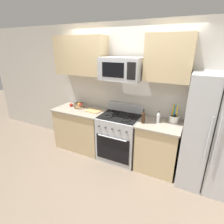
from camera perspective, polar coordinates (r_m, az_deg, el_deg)
The scene contains 15 objects.
ground_plane at distance 3.33m, azimuth -2.53°, elevation -20.05°, with size 16.00×16.00×0.00m, color #6B5B4C.
wall_back at distance 3.56m, azimuth 5.13°, elevation 6.39°, with size 8.00×0.10×2.60m, color beige.
counter_left at distance 3.97m, azimuth -10.08°, elevation -5.27°, with size 1.10×0.62×0.91m.
range_oven at distance 3.54m, azimuth 2.42°, elevation -8.07°, with size 0.76×0.66×1.09m.
counter_right at distance 3.35m, azimuth 14.59°, elevation -10.89°, with size 0.74×0.62×0.91m.
refrigerator at distance 3.10m, azimuth 29.51°, elevation -6.16°, with size 0.78×0.73×1.83m.
microwave at distance 3.15m, azimuth 3.00°, elevation 13.87°, with size 0.73×0.44×0.39m.
upper_cabinets_left at distance 3.71m, azimuth -10.18°, elevation 17.67°, with size 1.09×0.34×0.74m.
upper_cabinets_right at distance 3.04m, azimuth 18.08°, elevation 16.39°, with size 0.73×0.34×0.74m.
utensil_crock at distance 3.26m, azimuth 19.51°, elevation -1.97°, with size 0.16×0.16×0.34m.
fruit_basket at distance 3.89m, azimuth -10.66°, elevation 2.18°, with size 0.25×0.25×0.11m.
apple_loose at distance 4.01m, azimuth -13.19°, elevation 2.32°, with size 0.08×0.08×0.08m, color red.
cutting_board at distance 3.64m, azimuth -6.13°, elevation 0.39°, with size 0.31×0.21×0.02m, color tan.
bottle_soy at distance 3.08m, azimuth 10.18°, elevation -1.59°, with size 0.07×0.07×0.25m.
bottle_vinegar at distance 3.16m, azimuth 14.85°, elevation -1.72°, with size 0.05×0.05×0.21m.
Camera 1 is at (1.25, -2.19, 2.18)m, focal length 28.03 mm.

